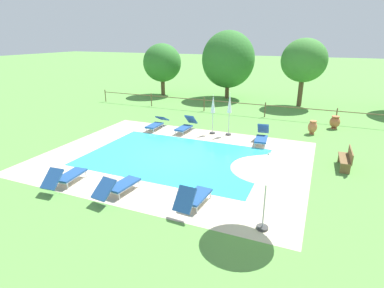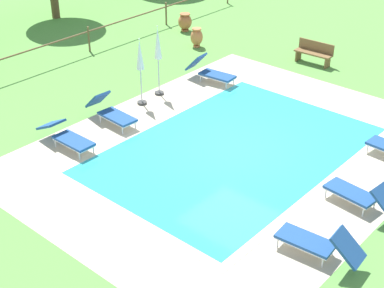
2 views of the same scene
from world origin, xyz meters
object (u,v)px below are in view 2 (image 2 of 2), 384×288
(sun_lounger_north_far, at_px, (211,72))
(sun_lounger_south_mid, at_px, (67,136))
(terracotta_urn_by_tree, at_px, (185,22))
(sun_lounger_north_mid, at_px, (361,195))
(sun_lounger_south_near_corner, at_px, (112,112))
(wooden_bench_lawn_side, at_px, (314,52))
(sun_lounger_north_end, at_px, (318,243))
(terracotta_urn_near_fence, at_px, (197,37))
(patio_umbrella_closed_row_mid_west, at_px, (140,61))
(patio_umbrella_closed_row_west, at_px, (158,49))

(sun_lounger_north_far, distance_m, sun_lounger_south_mid, 6.49)
(terracotta_urn_by_tree, bearing_deg, sun_lounger_north_mid, -120.57)
(sun_lounger_north_mid, bearing_deg, sun_lounger_south_near_corner, 96.75)
(wooden_bench_lawn_side, distance_m, terracotta_urn_by_tree, 6.42)
(sun_lounger_north_end, distance_m, sun_lounger_south_near_corner, 8.34)
(terracotta_urn_near_fence, bearing_deg, sun_lounger_south_near_corner, -160.55)
(terracotta_urn_near_fence, distance_m, terracotta_urn_by_tree, 2.12)
(patio_umbrella_closed_row_mid_west, distance_m, wooden_bench_lawn_side, 7.51)
(sun_lounger_north_end, height_order, wooden_bench_lawn_side, sun_lounger_north_end)
(sun_lounger_north_mid, relative_size, sun_lounger_south_mid, 0.99)
(sun_lounger_north_end, bearing_deg, patio_umbrella_closed_row_west, 65.54)
(sun_lounger_south_mid, distance_m, patio_umbrella_closed_row_west, 4.67)
(sun_lounger_south_near_corner, bearing_deg, sun_lounger_north_end, -99.42)
(patio_umbrella_closed_row_west, xyz_separation_m, terracotta_urn_near_fence, (4.46, 2.10, -1.25))
(sun_lounger_north_mid, bearing_deg, wooden_bench_lawn_side, 37.59)
(sun_lounger_south_near_corner, relative_size, terracotta_urn_by_tree, 2.47)
(wooden_bench_lawn_side, distance_m, terracotta_urn_near_fence, 4.94)
(sun_lounger_south_near_corner, height_order, patio_umbrella_closed_row_west, patio_umbrella_closed_row_west)
(sun_lounger_north_end, height_order, terracotta_urn_near_fence, sun_lounger_north_end)
(sun_lounger_south_mid, relative_size, patio_umbrella_closed_row_mid_west, 0.90)
(sun_lounger_north_mid, relative_size, wooden_bench_lawn_side, 1.35)
(sun_lounger_north_mid, xyz_separation_m, patio_umbrella_closed_row_west, (1.59, 8.46, 1.31))
(sun_lounger_north_end, height_order, sun_lounger_south_near_corner, sun_lounger_south_near_corner)
(terracotta_urn_near_fence, bearing_deg, sun_lounger_north_mid, -119.80)
(patio_umbrella_closed_row_west, height_order, terracotta_urn_near_fence, patio_umbrella_closed_row_west)
(sun_lounger_south_near_corner, bearing_deg, wooden_bench_lawn_side, -14.32)
(sun_lounger_north_far, bearing_deg, sun_lounger_north_end, -126.88)
(sun_lounger_north_far, height_order, patio_umbrella_closed_row_mid_west, patio_umbrella_closed_row_mid_west)
(patio_umbrella_closed_row_mid_west, distance_m, terracotta_urn_by_tree, 7.79)
(patio_umbrella_closed_row_west, bearing_deg, sun_lounger_south_mid, -173.16)
(terracotta_urn_by_tree, bearing_deg, sun_lounger_south_near_corner, -152.89)
(sun_lounger_south_near_corner, distance_m, wooden_bench_lawn_side, 8.88)
(patio_umbrella_closed_row_west, height_order, terracotta_urn_by_tree, patio_umbrella_closed_row_west)
(sun_lounger_north_mid, distance_m, sun_lounger_south_mid, 8.42)
(sun_lounger_north_far, relative_size, sun_lounger_south_near_corner, 0.99)
(sun_lounger_north_mid, height_order, sun_lounger_south_near_corner, sun_lounger_south_near_corner)
(sun_lounger_north_mid, xyz_separation_m, terracotta_urn_near_fence, (6.05, 10.56, 0.06))
(sun_lounger_north_mid, bearing_deg, sun_lounger_south_mid, 109.81)
(sun_lounger_south_near_corner, distance_m, terracotta_urn_near_fence, 7.43)
(sun_lounger_north_mid, bearing_deg, terracotta_urn_by_tree, 59.43)
(sun_lounger_north_far, height_order, wooden_bench_lawn_side, sun_lounger_north_far)
(sun_lounger_north_far, distance_m, terracotta_urn_near_fence, 3.67)
(sun_lounger_south_near_corner, bearing_deg, sun_lounger_north_far, -3.65)
(wooden_bench_lawn_side, relative_size, terracotta_urn_by_tree, 1.90)
(patio_umbrella_closed_row_mid_west, bearing_deg, sun_lounger_north_end, -109.22)
(sun_lounger_north_end, bearing_deg, sun_lounger_south_mid, 93.79)
(patio_umbrella_closed_row_west, bearing_deg, sun_lounger_south_near_corner, -171.73)
(sun_lounger_north_end, relative_size, sun_lounger_south_mid, 0.96)
(patio_umbrella_closed_row_mid_west, bearing_deg, sun_lounger_north_far, -10.60)
(terracotta_urn_by_tree, bearing_deg, sun_lounger_south_mid, -156.64)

